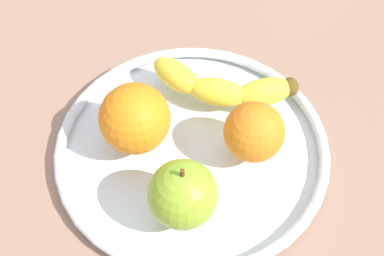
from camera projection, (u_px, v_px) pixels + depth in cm
name	position (u px, v px, depth cm)	size (l,w,h in cm)	color
ground_plane	(192.00, 164.00, 66.56)	(133.00, 133.00, 4.00)	#96735D
fruit_bowl	(192.00, 149.00, 64.22)	(30.26, 30.26, 1.80)	silver
banana	(223.00, 86.00, 66.45)	(18.08, 7.28, 3.15)	yellow
apple	(187.00, 195.00, 55.74)	(6.91, 6.91, 7.71)	#8AB52B
orange_back_right	(254.00, 132.00, 60.50)	(6.46, 6.46, 6.46)	orange
orange_center	(134.00, 120.00, 60.72)	(7.63, 7.63, 7.63)	orange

